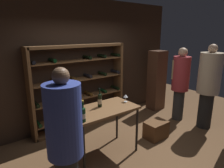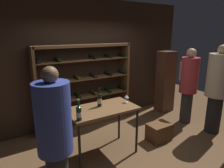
{
  "view_description": "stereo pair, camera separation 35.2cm",
  "coord_description": "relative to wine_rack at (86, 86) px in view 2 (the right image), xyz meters",
  "views": [
    {
      "loc": [
        -2.3,
        -2.43,
        2.22
      ],
      "look_at": [
        -0.22,
        0.28,
        1.32
      ],
      "focal_mm": 31.7,
      "sensor_mm": 36.0,
      "label": 1
    },
    {
      "loc": [
        -2.01,
        -2.63,
        2.22
      ],
      "look_at": [
        -0.22,
        0.28,
        1.32
      ],
      "focal_mm": 31.7,
      "sensor_mm": 36.0,
      "label": 2
    }
  ],
  "objects": [
    {
      "name": "wine_rack",
      "position": [
        0.0,
        0.0,
        0.0
      ],
      "size": [
        2.33,
        0.32,
        1.95
      ],
      "color": "brown",
      "rests_on": "ground"
    },
    {
      "name": "back_wall",
      "position": [
        0.17,
        0.21,
        0.52
      ],
      "size": [
        5.63,
        0.1,
        2.98
      ],
      "primitive_type": "cube",
      "color": "#332319",
      "rests_on": "ground"
    },
    {
      "name": "wine_glass_stemmed_right",
      "position": [
        0.26,
        -1.29,
        0.06
      ],
      "size": [
        0.09,
        0.09,
        0.15
      ],
      "color": "silver",
      "rests_on": "tasting_table"
    },
    {
      "name": "person_host_in_suit",
      "position": [
        2.16,
        -1.21,
        0.06
      ],
      "size": [
        0.42,
        0.42,
        1.85
      ],
      "rotation": [
        0.0,
        0.0,
        2.14
      ],
      "color": "#2A2A2A",
      "rests_on": "ground"
    },
    {
      "name": "wine_bottle_black_capsule",
      "position": [
        -0.28,
        -1.21,
        0.08
      ],
      "size": [
        0.08,
        0.08,
        0.35
      ],
      "color": "black",
      "rests_on": "tasting_table"
    },
    {
      "name": "wine_crate",
      "position": [
        0.96,
        -1.5,
        -0.78
      ],
      "size": [
        0.48,
        0.34,
        0.37
      ],
      "primitive_type": "cube",
      "rotation": [
        0.0,
        0.0,
        -0.01
      ],
      "color": "brown",
      "rests_on": "ground"
    },
    {
      "name": "display_cabinet",
      "position": [
        2.28,
        -0.36,
        -0.11
      ],
      "size": [
        0.44,
        0.36,
        1.71
      ],
      "primitive_type": "cube",
      "color": "#4C2D1E",
      "rests_on": "ground"
    },
    {
      "name": "person_bystander_dark_jacket",
      "position": [
        2.27,
        -1.87,
        0.12
      ],
      "size": [
        0.49,
        0.49,
        1.97
      ],
      "rotation": [
        0.0,
        0.0,
        3.03
      ],
      "color": "black",
      "rests_on": "ground"
    },
    {
      "name": "tasting_table",
      "position": [
        -0.28,
        -1.3,
        -0.15
      ],
      "size": [
        1.23,
        0.69,
        0.91
      ],
      "color": "brown",
      "rests_on": "ground"
    },
    {
      "name": "ground_plane",
      "position": [
        0.17,
        -1.56,
        -0.96
      ],
      "size": [
        9.53,
        9.53,
        0.0
      ],
      "primitive_type": "plane",
      "color": "brown"
    },
    {
      "name": "wine_bottle_gold_foil",
      "position": [
        -0.82,
        -1.56,
        0.07
      ],
      "size": [
        0.08,
        0.08,
        0.34
      ],
      "color": "black",
      "rests_on": "tasting_table"
    },
    {
      "name": "person_guest_khaki",
      "position": [
        -1.31,
        -2.01,
        0.06
      ],
      "size": [
        0.42,
        0.42,
        1.86
      ],
      "rotation": [
        0.0,
        0.0,
        -1.3
      ],
      "color": "black",
      "rests_on": "ground"
    }
  ]
}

